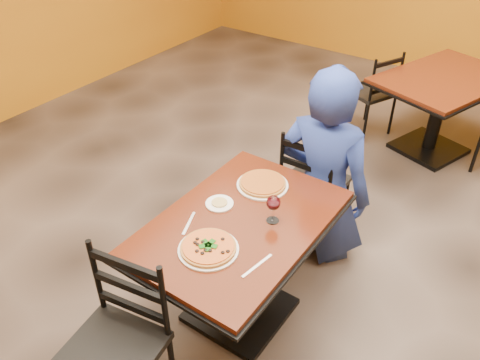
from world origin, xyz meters
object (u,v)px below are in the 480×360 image
Objects in this scene: chair_second_left at (370,92)px; plate_far at (262,185)px; table_second at (442,97)px; side_plate at (219,204)px; pizza_far at (263,183)px; plate_main at (208,249)px; diner at (325,165)px; wine_glass at (273,208)px; pizza_main at (208,247)px; chair_main_near at (111,353)px; chair_main_far at (315,183)px; table_main at (240,247)px.

chair_second_left reaches higher than plate_far.
side_plate reaches higher than table_second.
chair_second_left is 2.75× the size of plate_far.
plate_main is at bearing -82.99° from pizza_far.
plate_main is at bearing 80.72° from diner.
plate_main is at bearing -82.99° from plate_far.
chair_second_left is 2.60m from wine_glass.
chair_second_left is 4.73× the size of wine_glass.
diner is 7.71× the size of wine_glass.
table_second is 4.67× the size of plate_far.
diner is 1.12m from pizza_main.
chair_main_near is at bearing -92.77° from plate_far.
diner is at bearing 85.01° from pizza_main.
chair_main_far is at bearing 83.52° from plate_far.
chair_main_far is 5.54× the size of side_plate.
table_second is 1.82m from diner.
diner reaches higher than plate_far.
side_plate is (-0.18, 0.33, -0.02)m from pizza_main.
chair_main_near is at bearing -106.08° from wine_glass.
chair_second_left is at bearing -82.00° from diner.
pizza_far is at bearing 77.84° from chair_main_near.
chair_main_near is at bearing -87.22° from side_plate.
chair_main_far is 1.26m from plate_main.
plate_far is at bearing 0.00° from pizza_far.
side_plate is at bearing -109.44° from pizza_far.
pizza_main reaches higher than table_second.
chair_main_near is (-0.14, -0.86, -0.08)m from table_main.
table_second is 1.04× the size of diner.
side_plate is 0.89× the size of wine_glass.
wine_glass is (0.22, -0.24, 0.07)m from pizza_far.
pizza_far is (-0.44, -2.28, 0.21)m from table_second.
pizza_far is at bearing 29.67° from chair_second_left.
wine_glass is at bearing -47.55° from pizza_far.
side_plate is at bearing 66.28° from diner.
plate_main is (-0.00, -0.28, 0.20)m from table_main.
diner reaches higher than plate_main.
plate_main is 1.00× the size of plate_far.
plate_main is (-0.10, -1.12, 0.06)m from diner.
side_plate is (-0.10, -0.29, -0.02)m from pizza_far.
diner is at bearing -98.51° from table_second.
plate_main is 0.63m from plate_far.
chair_second_left is 3.00× the size of pizza_main.
plate_main is (-0.37, -2.91, 0.20)m from table_second.
plate_far is at bearing 77.84° from chair_main_near.
pizza_main is 1.58× the size of wine_glass.
wine_glass is at bearing 64.53° from chair_main_near.
wine_glass is at bearing 69.37° from pizza_main.
table_second is 2.64m from side_plate.
plate_far is (-0.44, -2.28, 0.20)m from table_second.
plate_main is (0.13, 0.59, 0.28)m from chair_main_near.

